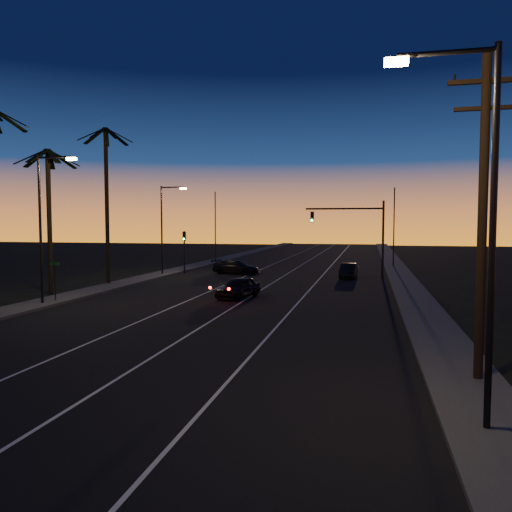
% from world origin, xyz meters
% --- Properties ---
extents(road, '(20.00, 170.00, 0.01)m').
position_xyz_m(road, '(0.00, 30.00, 0.01)').
color(road, black).
rests_on(road, ground).
extents(sidewalk_left, '(2.40, 170.00, 0.16)m').
position_xyz_m(sidewalk_left, '(-11.20, 30.00, 0.08)').
color(sidewalk_left, '#333330').
rests_on(sidewalk_left, ground).
extents(sidewalk_right, '(2.40, 170.00, 0.16)m').
position_xyz_m(sidewalk_right, '(11.20, 30.00, 0.08)').
color(sidewalk_right, '#333330').
rests_on(sidewalk_right, ground).
extents(lane_stripe_left, '(0.12, 160.00, 0.01)m').
position_xyz_m(lane_stripe_left, '(-3.00, 30.00, 0.02)').
color(lane_stripe_left, silver).
rests_on(lane_stripe_left, road).
extents(lane_stripe_mid, '(0.12, 160.00, 0.01)m').
position_xyz_m(lane_stripe_mid, '(0.50, 30.00, 0.02)').
color(lane_stripe_mid, silver).
rests_on(lane_stripe_mid, road).
extents(lane_stripe_right, '(0.12, 160.00, 0.01)m').
position_xyz_m(lane_stripe_right, '(4.00, 30.00, 0.02)').
color(lane_stripe_right, silver).
rests_on(lane_stripe_right, road).
extents(palm_mid, '(4.25, 4.16, 10.03)m').
position_xyz_m(palm_mid, '(-13.20, 24.00, 6.25)').
color(palm_mid, black).
rests_on(palm_mid, ground).
extents(palm_far, '(4.25, 4.16, 12.53)m').
position_xyz_m(palm_far, '(-12.20, 30.00, 7.61)').
color(palm_far, black).
rests_on(palm_far, ground).
extents(streetlight_left_near, '(2.55, 0.26, 9.00)m').
position_xyz_m(streetlight_left_near, '(-10.70, 20.00, 5.32)').
color(streetlight_left_near, black).
rests_on(streetlight_left_near, ground).
extents(streetlight_left_far, '(2.55, 0.26, 8.50)m').
position_xyz_m(streetlight_left_far, '(-10.69, 38.00, 5.06)').
color(streetlight_left_far, black).
rests_on(streetlight_left_far, ground).
extents(streetlight_right_near, '(2.55, 0.26, 9.00)m').
position_xyz_m(streetlight_right_near, '(10.70, 6.00, 5.32)').
color(streetlight_right_near, black).
rests_on(streetlight_right_near, ground).
extents(street_sign, '(0.70, 0.06, 2.60)m').
position_xyz_m(street_sign, '(-10.80, 21.00, 1.66)').
color(street_sign, black).
rests_on(street_sign, ground).
extents(utility_pole, '(2.20, 0.28, 10.00)m').
position_xyz_m(utility_pole, '(11.60, 10.00, 5.32)').
color(utility_pole, black).
rests_on(utility_pole, ground).
extents(signal_mast, '(7.10, 0.41, 7.00)m').
position_xyz_m(signal_mast, '(7.14, 39.99, 4.78)').
color(signal_mast, black).
rests_on(signal_mast, ground).
extents(signal_post, '(0.28, 0.37, 4.20)m').
position_xyz_m(signal_post, '(-9.50, 39.98, 2.89)').
color(signal_post, black).
rests_on(signal_post, ground).
extents(far_pole_left, '(0.14, 0.14, 9.00)m').
position_xyz_m(far_pole_left, '(-11.00, 55.00, 4.50)').
color(far_pole_left, black).
rests_on(far_pole_left, ground).
extents(far_pole_right, '(0.14, 0.14, 9.00)m').
position_xyz_m(far_pole_right, '(11.00, 52.00, 4.50)').
color(far_pole_right, black).
rests_on(far_pole_right, ground).
extents(lead_car, '(2.67, 4.75, 1.38)m').
position_xyz_m(lead_car, '(-0.18, 25.54, 0.70)').
color(lead_car, black).
rests_on(lead_car, road).
extents(right_car, '(1.59, 4.03, 1.31)m').
position_xyz_m(right_car, '(6.49, 39.45, 0.67)').
color(right_car, black).
rests_on(right_car, road).
extents(cross_car, '(5.04, 2.94, 1.37)m').
position_xyz_m(cross_car, '(-4.36, 40.48, 0.70)').
color(cross_car, black).
rests_on(cross_car, road).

